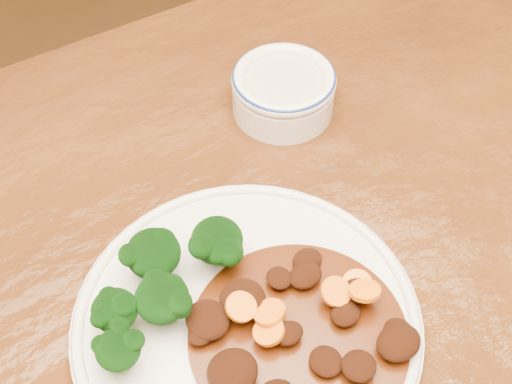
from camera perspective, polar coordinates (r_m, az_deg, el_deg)
dining_table at (r=0.70m, az=0.94°, el=-13.93°), size 1.56×1.01×0.75m
dinner_plate at (r=0.62m, az=-0.74°, el=-10.37°), size 0.30×0.30×0.02m
broccoli_florets at (r=0.61m, az=-7.57°, el=-6.98°), size 0.16×0.10×0.05m
mince_stew at (r=0.60m, az=3.02°, el=-11.05°), size 0.19×0.19×0.03m
dip_bowl at (r=0.78m, az=2.21°, el=8.17°), size 0.11×0.11×0.05m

